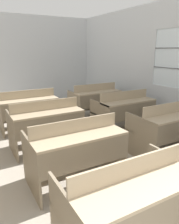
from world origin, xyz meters
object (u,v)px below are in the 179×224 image
Objects in this scene: bench_front_center at (132,200)px; bench_back_right at (95,100)px; bench_third_center at (46,123)px; bench_second_right at (168,126)px; bench_third_right at (124,110)px; wastepaper_bin at (104,103)px; bench_second_center at (76,149)px; bench_back_center at (28,109)px.

bench_back_right is (1.72, 3.49, 0.00)m from bench_front_center.
bench_second_right is at bearing -34.15° from bench_third_center.
bench_second_right is 1.00× the size of bench_back_right.
wastepaper_bin is (0.69, 1.82, -0.31)m from bench_third_right.
bench_third_right is 1.16m from bench_back_right.
bench_second_center is 2.32m from bench_back_center.
bench_second_center is at bearing 89.07° from bench_front_center.
bench_third_right and bench_back_right have the same top height.
bench_second_right and bench_back_right have the same top height.
bench_second_center is 3.71× the size of wastepaper_bin.
bench_third_right is (1.73, 2.33, 0.00)m from bench_front_center.
bench_back_center is 1.73m from bench_back_right.
bench_front_center is at bearing -146.73° from bench_second_right.
bench_second_center is 1.19m from bench_third_center.
bench_back_right is at bearing 54.21° from bench_second_center.
bench_third_right is at bearing 34.88° from bench_second_center.
bench_third_center is at bearing -88.71° from bench_back_center.
bench_front_center is 1.00× the size of bench_back_right.
bench_back_right is at bearing 90.85° from bench_second_right.
bench_second_right is 2.34m from bench_back_right.
bench_third_right is 3.71× the size of wastepaper_bin.
wastepaper_bin is (2.40, 3.02, -0.31)m from bench_second_center.
bench_back_center is (-0.03, 1.13, 0.00)m from bench_third_center.
bench_back_center is at bearing 127.34° from bench_second_right.
bench_second_center and bench_back_center have the same top height.
bench_second_right is (1.75, 1.15, 0.00)m from bench_front_center.
bench_third_center is 2.06m from bench_back_right.
bench_second_center and bench_third_right have the same top height.
bench_third_center is at bearing -145.57° from bench_back_right.
bench_third_right is 2.07m from bench_back_center.
bench_front_center is 1.00× the size of bench_second_right.
wastepaper_bin is at bearing 69.40° from bench_third_right.
bench_second_right is at bearing -89.15° from bench_back_right.
bench_second_center and bench_third_center have the same top height.
bench_back_center is at bearing -164.00° from wastepaper_bin.
bench_second_center is at bearing -89.34° from bench_back_center.
bench_third_center is 1.71m from bench_third_right.
bench_third_center is (-1.74, 1.18, 0.00)m from bench_second_right.
bench_front_center and bench_back_center have the same top height.
bench_front_center is 3.89m from bench_back_right.
bench_back_center is at bearing 90.13° from bench_front_center.
bench_second_center is 1.00× the size of bench_second_right.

